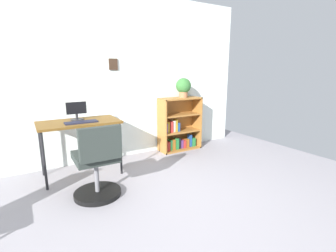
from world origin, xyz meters
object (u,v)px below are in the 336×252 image
at_px(monitor, 77,111).
at_px(bookshelf_low, 178,127).
at_px(potted_plant_on_shelf, 183,87).
at_px(office_chair, 97,167).
at_px(desk, 79,126).
at_px(keyboard, 81,122).

xyz_separation_m(monitor, bookshelf_low, (1.72, 0.19, -0.45)).
height_order(bookshelf_low, potted_plant_on_shelf, potted_plant_on_shelf).
bearing_deg(office_chair, desk, 91.31).
bearing_deg(bookshelf_low, monitor, -173.66).
relative_size(desk, bookshelf_low, 1.09).
bearing_deg(bookshelf_low, potted_plant_on_shelf, -36.66).
distance_m(desk, monitor, 0.20).
bearing_deg(office_chair, potted_plant_on_shelf, 28.87).
bearing_deg(potted_plant_on_shelf, desk, -172.58).
bearing_deg(potted_plant_on_shelf, keyboard, -168.88).
distance_m(monitor, keyboard, 0.24).
bearing_deg(keyboard, office_chair, -88.94).
xyz_separation_m(keyboard, bookshelf_low, (1.71, 0.40, -0.34)).
bearing_deg(monitor, office_chair, -88.72).
relative_size(monitor, potted_plant_on_shelf, 0.77).
bearing_deg(potted_plant_on_shelf, bookshelf_low, 143.34).
bearing_deg(monitor, desk, -88.99).
bearing_deg(monitor, keyboard, -88.06).
height_order(office_chair, potted_plant_on_shelf, potted_plant_on_shelf).
relative_size(office_chair, potted_plant_on_shelf, 2.55).
bearing_deg(bookshelf_low, desk, -170.55).
relative_size(keyboard, office_chair, 0.47).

